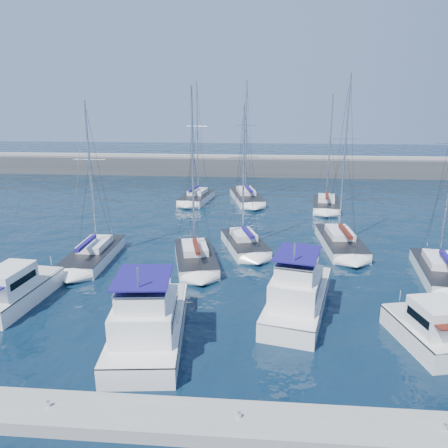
# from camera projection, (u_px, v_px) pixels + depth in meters

# --- Properties ---
(ground) EXTENTS (220.00, 220.00, 0.00)m
(ground) POSITION_uv_depth(u_px,v_px,m) (248.00, 307.00, 28.31)
(ground) COLOR black
(ground) RESTS_ON ground
(breakwater) EXTENTS (160.00, 6.00, 4.45)m
(breakwater) POSITION_uv_depth(u_px,v_px,m) (257.00, 169.00, 77.83)
(breakwater) COLOR #424244
(breakwater) RESTS_ON ground
(dock) EXTENTS (40.00, 2.20, 0.60)m
(dock) POSITION_uv_depth(u_px,v_px,m) (239.00, 424.00, 17.69)
(dock) COLOR gray
(dock) RESTS_ON ground
(dock_cleat_near_port) EXTENTS (0.16, 0.16, 0.25)m
(dock_cleat_near_port) POSITION_uv_depth(u_px,v_px,m) (48.00, 404.00, 18.21)
(dock_cleat_near_port) COLOR silver
(dock_cleat_near_port) RESTS_ON dock
(dock_cleat_centre) EXTENTS (0.16, 0.16, 0.25)m
(dock_cleat_centre) POSITION_uv_depth(u_px,v_px,m) (239.00, 415.00, 17.57)
(dock_cleat_centre) COLOR silver
(dock_cleat_centre) RESTS_ON dock
(dock_cleat_near_stbd) EXTENTS (0.16, 0.16, 0.25)m
(dock_cleat_near_stbd) POSITION_uv_depth(u_px,v_px,m) (445.00, 427.00, 16.93)
(dock_cleat_near_stbd) COLOR silver
(dock_cleat_near_stbd) RESTS_ON dock
(motor_yacht_port_outer) EXTENTS (3.01, 7.26, 3.20)m
(motor_yacht_port_outer) POSITION_uv_depth(u_px,v_px,m) (17.00, 291.00, 28.36)
(motor_yacht_port_outer) COLOR white
(motor_yacht_port_outer) RESTS_ON ground
(motor_yacht_port_inner) EXTENTS (4.72, 9.79, 4.69)m
(motor_yacht_port_inner) POSITION_uv_depth(u_px,v_px,m) (148.00, 323.00, 23.94)
(motor_yacht_port_inner) COLOR white
(motor_yacht_port_inner) RESTS_ON ground
(motor_yacht_stbd_inner) EXTENTS (5.33, 9.96, 4.69)m
(motor_yacht_stbd_inner) POSITION_uv_depth(u_px,v_px,m) (298.00, 296.00, 27.33)
(motor_yacht_stbd_inner) COLOR white
(motor_yacht_stbd_inner) RESTS_ON ground
(motor_yacht_stbd_outer) EXTENTS (3.83, 5.83, 3.20)m
(motor_yacht_stbd_outer) POSITION_uv_depth(u_px,v_px,m) (430.00, 331.00, 23.53)
(motor_yacht_stbd_outer) COLOR white
(motor_yacht_stbd_outer) RESTS_ON ground
(sailboat_mid_a) EXTENTS (3.18, 8.42, 13.26)m
(sailboat_mid_a) POSITION_uv_depth(u_px,v_px,m) (94.00, 254.00, 36.44)
(sailboat_mid_a) COLOR white
(sailboat_mid_a) RESTS_ON ground
(sailboat_mid_b) EXTENTS (4.77, 8.21, 14.36)m
(sailboat_mid_b) POSITION_uv_depth(u_px,v_px,m) (195.00, 258.00, 35.60)
(sailboat_mid_b) COLOR white
(sailboat_mid_b) RESTS_ON ground
(sailboat_mid_c) EXTENTS (4.83, 7.58, 12.99)m
(sailboat_mid_c) POSITION_uv_depth(u_px,v_px,m) (244.00, 244.00, 39.07)
(sailboat_mid_c) COLOR white
(sailboat_mid_c) RESTS_ON ground
(sailboat_mid_d) EXTENTS (3.63, 8.95, 15.50)m
(sailboat_mid_d) POSITION_uv_depth(u_px,v_px,m) (340.00, 242.00, 39.62)
(sailboat_mid_d) COLOR white
(sailboat_mid_d) RESTS_ON ground
(sailboat_mid_e) EXTENTS (4.10, 8.33, 16.00)m
(sailboat_mid_e) POSITION_uv_depth(u_px,v_px,m) (440.00, 271.00, 32.80)
(sailboat_mid_e) COLOR white
(sailboat_mid_e) RESTS_ON ground
(sailboat_back_a) EXTENTS (4.17, 7.84, 15.52)m
(sailboat_back_a) POSITION_uv_depth(u_px,v_px,m) (197.00, 197.00, 57.36)
(sailboat_back_a) COLOR white
(sailboat_back_a) RESTS_ON ground
(sailboat_back_b) EXTENTS (5.06, 9.89, 15.63)m
(sailboat_back_b) POSITION_uv_depth(u_px,v_px,m) (246.00, 197.00, 57.73)
(sailboat_back_b) COLOR white
(sailboat_back_b) RESTS_ON ground
(sailboat_back_c) EXTENTS (3.97, 7.74, 13.94)m
(sailboat_back_c) POSITION_uv_depth(u_px,v_px,m) (326.00, 205.00, 53.49)
(sailboat_back_c) COLOR white
(sailboat_back_c) RESTS_ON ground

